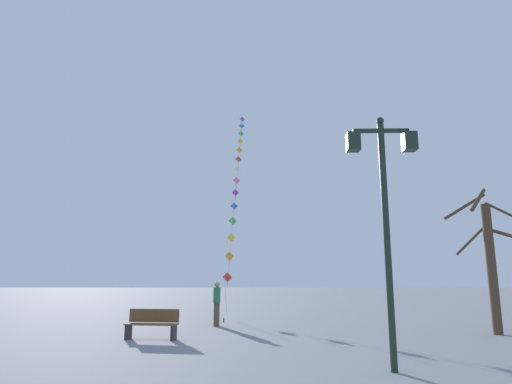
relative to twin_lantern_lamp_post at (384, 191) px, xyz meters
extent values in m
plane|color=gray|center=(-1.98, 13.30, -3.63)|extent=(160.00, 160.00, 0.00)
cylinder|color=#1E2D23|center=(0.00, 0.00, -1.08)|extent=(0.14, 0.14, 5.10)
sphere|color=#1E2D23|center=(0.00, 0.00, 1.55)|extent=(0.16, 0.16, 0.16)
cube|color=#1E2D23|center=(0.00, 0.00, 1.32)|extent=(1.21, 0.08, 0.08)
cube|color=#1E2D23|center=(-0.61, 0.00, 1.07)|extent=(0.28, 0.28, 0.40)
cube|color=beige|center=(-0.61, 0.00, 1.07)|extent=(0.19, 0.19, 0.30)
cube|color=#1E2D23|center=(0.61, 0.00, 1.07)|extent=(0.28, 0.28, 0.40)
cube|color=beige|center=(0.61, 0.00, 1.07)|extent=(0.19, 0.19, 0.30)
cylinder|color=brown|center=(-4.31, 10.21, -3.54)|extent=(0.06, 0.06, 0.18)
cylinder|color=silver|center=(-4.33, 11.17, -2.59)|extent=(0.04, 1.92, 1.72)
cylinder|color=silver|center=(-4.34, 12.71, -1.21)|extent=(0.03, 1.19, 1.07)
cylinder|color=silver|center=(-4.36, 13.88, -0.16)|extent=(0.03, 1.19, 1.07)
cylinder|color=silver|center=(-4.37, 15.06, 0.89)|extent=(0.03, 1.19, 1.07)
cylinder|color=silver|center=(-4.39, 16.23, 1.94)|extent=(0.03, 1.19, 1.07)
cylinder|color=silver|center=(-4.40, 17.41, 3.00)|extent=(0.03, 1.19, 1.07)
cylinder|color=silver|center=(-4.41, 18.58, 4.05)|extent=(0.03, 1.19, 1.07)
cylinder|color=silver|center=(-4.43, 19.75, 5.10)|extent=(0.03, 1.19, 1.07)
cylinder|color=silver|center=(-4.44, 20.93, 6.15)|extent=(0.03, 1.19, 1.07)
cylinder|color=silver|center=(-4.45, 22.10, 7.20)|extent=(0.03, 1.19, 1.07)
cylinder|color=silver|center=(-4.47, 23.28, 8.26)|extent=(0.03, 1.19, 1.07)
cylinder|color=silver|center=(-4.48, 24.45, 9.31)|extent=(0.03, 1.19, 1.07)
cylinder|color=silver|center=(-4.50, 25.63, 10.36)|extent=(0.03, 1.19, 1.07)
cylinder|color=silver|center=(-4.51, 26.80, 11.41)|extent=(0.03, 1.19, 1.07)
cube|color=red|center=(-4.34, 12.12, -1.74)|extent=(0.47, 0.03, 0.47)
cylinder|color=red|center=(-4.34, 12.12, -2.04)|extent=(0.02, 0.05, 0.24)
cube|color=orange|center=(-4.35, 13.29, -0.69)|extent=(0.46, 0.11, 0.47)
cylinder|color=orange|center=(-4.35, 13.29, -1.01)|extent=(0.02, 0.02, 0.30)
cube|color=yellow|center=(-4.36, 14.47, 0.36)|extent=(0.46, 0.09, 0.47)
cylinder|color=yellow|center=(-4.36, 14.47, 0.05)|extent=(0.02, 0.06, 0.28)
cube|color=green|center=(-4.38, 15.64, 1.42)|extent=(0.46, 0.06, 0.47)
cylinder|color=green|center=(-4.38, 15.64, 1.12)|extent=(0.02, 0.04, 0.24)
cube|color=blue|center=(-4.39, 16.82, 2.47)|extent=(0.46, 0.09, 0.47)
cylinder|color=blue|center=(-4.39, 16.82, 2.12)|extent=(0.02, 0.02, 0.35)
cube|color=purple|center=(-4.41, 17.99, 3.52)|extent=(0.46, 0.07, 0.47)
cylinder|color=purple|center=(-4.41, 17.99, 3.19)|extent=(0.02, 0.04, 0.32)
cube|color=pink|center=(-4.42, 19.17, 4.57)|extent=(0.46, 0.10, 0.47)
cylinder|color=pink|center=(-4.42, 19.17, 4.24)|extent=(0.02, 0.02, 0.32)
cube|color=white|center=(-4.43, 20.34, 5.63)|extent=(0.47, 0.04, 0.47)
cylinder|color=white|center=(-4.43, 20.34, 5.33)|extent=(0.02, 0.02, 0.24)
cube|color=red|center=(-4.45, 21.52, 6.68)|extent=(0.47, 0.04, 0.47)
cylinder|color=red|center=(-4.45, 21.52, 6.33)|extent=(0.02, 0.05, 0.35)
cube|color=orange|center=(-4.46, 22.69, 7.73)|extent=(0.47, 0.02, 0.47)
cylinder|color=orange|center=(-4.46, 22.69, 7.41)|extent=(0.02, 0.03, 0.29)
cube|color=yellow|center=(-4.48, 23.87, 8.78)|extent=(0.47, 0.03, 0.47)
cylinder|color=yellow|center=(-4.48, 23.87, 8.45)|extent=(0.02, 0.02, 0.32)
cube|color=green|center=(-4.49, 25.04, 9.83)|extent=(0.46, 0.06, 0.47)
cylinder|color=green|center=(-4.49, 25.04, 9.49)|extent=(0.02, 0.05, 0.34)
cube|color=blue|center=(-4.50, 26.22, 10.89)|extent=(0.46, 0.05, 0.47)
cylinder|color=blue|center=(-4.50, 26.22, 10.60)|extent=(0.02, 0.04, 0.22)
cube|color=purple|center=(-4.52, 27.39, 11.94)|extent=(0.47, 0.05, 0.47)
cylinder|color=purple|center=(-4.52, 27.39, 11.65)|extent=(0.02, 0.04, 0.22)
cube|color=brown|center=(-4.45, 8.65, -3.18)|extent=(0.20, 0.30, 0.90)
cube|color=#26724C|center=(-4.45, 8.65, -2.45)|extent=(0.24, 0.38, 0.60)
sphere|color=tan|center=(-4.45, 8.65, -2.03)|extent=(0.22, 0.22, 0.22)
cylinder|color=#26724C|center=(-4.45, 8.87, -2.28)|extent=(0.09, 0.39, 0.50)
cylinder|color=#4C3826|center=(5.14, 6.14, -1.45)|extent=(0.31, 0.31, 4.36)
cylinder|color=#4C3826|center=(5.78, 6.11, 0.44)|extent=(1.31, 0.14, 0.76)
cylinder|color=#4C3826|center=(4.75, 6.54, -0.47)|extent=(0.89, 0.92, 1.07)
cylinder|color=#4C3826|center=(5.74, 5.95, -0.37)|extent=(1.26, 0.49, 0.56)
cylinder|color=#4C3826|center=(4.69, 5.68, 0.81)|extent=(1.04, 1.06, 0.95)
cylinder|color=#4C3826|center=(4.49, 6.31, 0.67)|extent=(1.40, 0.45, 0.91)
cube|color=brown|center=(-5.99, 4.63, -3.18)|extent=(1.64, 0.62, 0.04)
cube|color=brown|center=(-5.97, 4.84, -2.94)|extent=(1.59, 0.25, 0.40)
cube|color=#262628|center=(-6.71, 4.72, -3.40)|extent=(0.13, 0.39, 0.45)
cube|color=#262628|center=(-5.28, 4.54, -3.40)|extent=(0.13, 0.39, 0.45)
camera|label=1|loc=(-2.51, -9.20, -1.85)|focal=30.99mm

